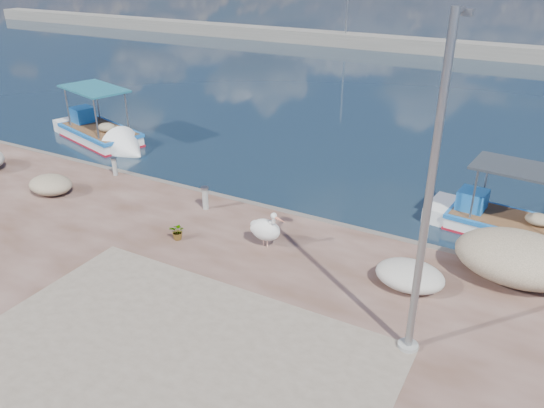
{
  "coord_description": "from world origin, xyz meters",
  "views": [
    {
      "loc": [
        7.04,
        -8.97,
        8.31
      ],
      "look_at": [
        0.0,
        3.8,
        1.3
      ],
      "focal_mm": 35.0,
      "sensor_mm": 36.0,
      "label": 1
    }
  ],
  "objects_px": {
    "boat_left": "(100,136)",
    "lamp_post": "(427,212)",
    "pelican": "(266,229)",
    "boat_right": "(511,228)",
    "bollard_near": "(205,197)"
  },
  "relations": [
    {
      "from": "boat_left",
      "to": "lamp_post",
      "type": "bearing_deg",
      "value": -8.77
    },
    {
      "from": "boat_left",
      "to": "bollard_near",
      "type": "xyz_separation_m",
      "value": [
        9.42,
        -4.51,
        0.7
      ]
    },
    {
      "from": "boat_left",
      "to": "boat_right",
      "type": "xyz_separation_m",
      "value": [
        18.52,
        -0.46,
        -0.02
      ]
    },
    {
      "from": "pelican",
      "to": "boat_left",
      "type": "bearing_deg",
      "value": 168.72
    },
    {
      "from": "boat_left",
      "to": "boat_right",
      "type": "bearing_deg",
      "value": 14.65
    },
    {
      "from": "boat_left",
      "to": "lamp_post",
      "type": "distance_m",
      "value": 19.34
    },
    {
      "from": "boat_right",
      "to": "pelican",
      "type": "relative_size",
      "value": 4.57
    },
    {
      "from": "boat_right",
      "to": "bollard_near",
      "type": "height_order",
      "value": "boat_right"
    },
    {
      "from": "pelican",
      "to": "lamp_post",
      "type": "height_order",
      "value": "lamp_post"
    },
    {
      "from": "boat_right",
      "to": "lamp_post",
      "type": "height_order",
      "value": "lamp_post"
    },
    {
      "from": "boat_left",
      "to": "pelican",
      "type": "xyz_separation_m",
      "value": [
        12.4,
        -5.7,
        0.83
      ]
    },
    {
      "from": "pelican",
      "to": "lamp_post",
      "type": "relative_size",
      "value": 0.18
    },
    {
      "from": "pelican",
      "to": "bollard_near",
      "type": "distance_m",
      "value": 3.21
    },
    {
      "from": "pelican",
      "to": "bollard_near",
      "type": "relative_size",
      "value": 1.59
    },
    {
      "from": "boat_right",
      "to": "bollard_near",
      "type": "bearing_deg",
      "value": -150.24
    }
  ]
}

